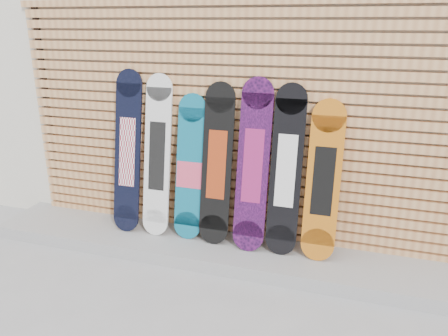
{
  "coord_description": "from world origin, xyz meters",
  "views": [
    {
      "loc": [
        0.98,
        -2.8,
        2.11
      ],
      "look_at": [
        -0.14,
        0.75,
        0.85
      ],
      "focal_mm": 35.0,
      "sensor_mm": 36.0,
      "label": 1
    }
  ],
  "objects": [
    {
      "name": "ground",
      "position": [
        0.0,
        0.0,
        0.0
      ],
      "size": [
        80.0,
        80.0,
        0.0
      ],
      "primitive_type": "plane",
      "color": "gray",
      "rests_on": "ground"
    },
    {
      "name": "building",
      "position": [
        0.5,
        3.5,
        1.8
      ],
      "size": [
        12.0,
        5.0,
        3.6
      ],
      "primitive_type": "cube",
      "color": "beige",
      "rests_on": "ground"
    },
    {
      "name": "concrete_step",
      "position": [
        -0.15,
        0.68,
        0.06
      ],
      "size": [
        4.6,
        0.7,
        0.12
      ],
      "primitive_type": "cube",
      "color": "gray",
      "rests_on": "ground"
    },
    {
      "name": "slat_wall",
      "position": [
        -0.15,
        0.97,
        1.21
      ],
      "size": [
        4.26,
        0.08,
        2.29
      ],
      "color": "tan",
      "rests_on": "ground"
    },
    {
      "name": "snowboard_0",
      "position": [
        -1.13,
        0.79,
        0.9
      ],
      "size": [
        0.27,
        0.32,
        1.56
      ],
      "color": "black",
      "rests_on": "concrete_step"
    },
    {
      "name": "snowboard_1",
      "position": [
        -0.82,
        0.79,
        0.89
      ],
      "size": [
        0.26,
        0.3,
        1.53
      ],
      "color": "silver",
      "rests_on": "concrete_step"
    },
    {
      "name": "snowboard_2",
      "position": [
        -0.49,
        0.8,
        0.79
      ],
      "size": [
        0.27,
        0.28,
        1.36
      ],
      "color": "#0D6381",
      "rests_on": "concrete_step"
    },
    {
      "name": "snowboard_3",
      "position": [
        -0.22,
        0.79,
        0.86
      ],
      "size": [
        0.28,
        0.3,
        1.48
      ],
      "color": "black",
      "rests_on": "concrete_step"
    },
    {
      "name": "snowboard_4",
      "position": [
        0.12,
        0.78,
        0.89
      ],
      "size": [
        0.29,
        0.33,
        1.54
      ],
      "color": "black",
      "rests_on": "concrete_step"
    },
    {
      "name": "snowboard_5",
      "position": [
        0.41,
        0.79,
        0.87
      ],
      "size": [
        0.28,
        0.31,
        1.5
      ],
      "color": "black",
      "rests_on": "concrete_step"
    },
    {
      "name": "snowboard_6",
      "position": [
        0.74,
        0.79,
        0.81
      ],
      "size": [
        0.29,
        0.31,
        1.38
      ],
      "color": "#BC6514",
      "rests_on": "concrete_step"
    }
  ]
}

